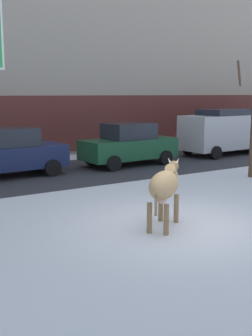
% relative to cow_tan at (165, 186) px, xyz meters
% --- Properties ---
extents(ground_plane, '(120.00, 120.00, 0.00)m').
position_rel_cow_tan_xyz_m(ground_plane, '(0.41, -0.03, -0.99)').
color(ground_plane, white).
extents(road_strip, '(60.00, 5.60, 0.01)m').
position_rel_cow_tan_xyz_m(road_strip, '(0.41, 7.58, -0.99)').
color(road_strip, '#333338').
rests_on(road_strip, ground).
extents(cow_tan, '(1.75, 1.50, 1.54)m').
position_rel_cow_tan_xyz_m(cow_tan, '(0.00, 0.00, 0.00)').
color(cow_tan, tan).
rests_on(cow_tan, ground).
extents(car_navy_sedan, '(4.28, 2.13, 1.84)m').
position_rel_cow_tan_xyz_m(car_navy_sedan, '(-1.19, 8.04, -0.09)').
color(car_navy_sedan, '#19234C').
rests_on(car_navy_sedan, ground).
extents(car_darkgreen_sedan, '(4.28, 2.13, 1.84)m').
position_rel_cow_tan_xyz_m(car_darkgreen_sedan, '(4.02, 7.81, -0.09)').
color(car_darkgreen_sedan, '#194C2D').
rests_on(car_darkgreen_sedan, ground).
extents(car_silver_van, '(4.68, 2.29, 2.32)m').
position_rel_cow_tan_xyz_m(car_silver_van, '(9.89, 7.99, 0.25)').
color(car_silver_van, '#B7BABF').
rests_on(car_silver_van, ground).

